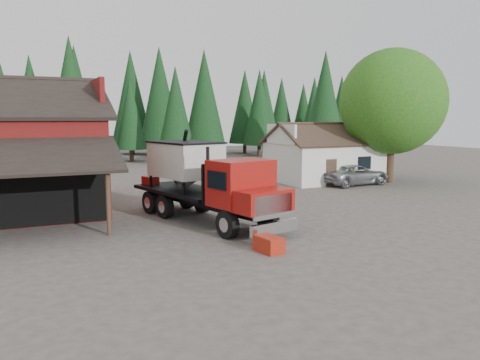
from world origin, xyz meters
name	(u,v)px	position (x,y,z in m)	size (l,w,h in m)	color
ground	(249,233)	(0.00, 0.00, 0.00)	(120.00, 120.00, 0.00)	#4D443C
farmhouse	(324,160)	(13.00, 13.00, 1.67)	(8.60, 6.42, 4.65)	silver
deciduous_tree	(393,106)	(17.01, 9.97, 5.91)	(8.00, 8.00, 10.20)	#382619
conifer_backdrop	(102,158)	(0.00, 42.00, 0.00)	(76.00, 16.00, 16.00)	black
near_pine_b	(176,109)	(6.00, 30.00, 5.89)	(3.96, 3.96, 10.40)	#382619
near_pine_c	(325,101)	(22.00, 26.00, 6.89)	(4.84, 4.84, 12.40)	#382619
near_pine_d	(71,94)	(-4.00, 34.00, 7.39)	(5.28, 5.28, 13.40)	#382619
feed_truck	(205,179)	(-0.95, 2.90, 2.06)	(4.89, 10.07, 4.40)	black
silver_car	(354,175)	(13.61, 10.00, 0.77)	(2.55, 5.53, 1.54)	#9C9EA3
equip_box	(269,244)	(-0.65, -3.00, 0.30)	(0.70, 1.10, 0.60)	maroon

